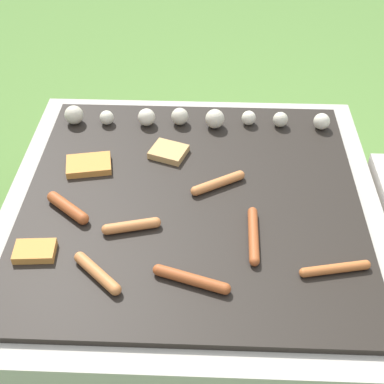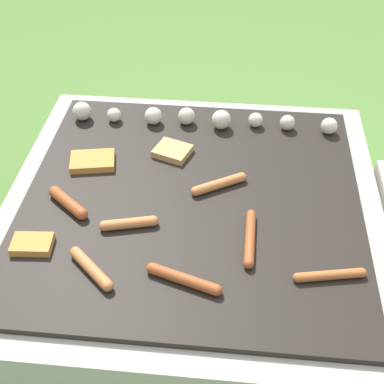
# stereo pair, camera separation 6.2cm
# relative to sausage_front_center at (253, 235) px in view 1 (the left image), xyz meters

# --- Properties ---
(ground_plane) EXTENTS (14.00, 14.00, 0.00)m
(ground_plane) POSITION_rel_sausage_front_center_xyz_m (-0.15, 0.14, -0.41)
(ground_plane) COLOR #567F38
(grill) EXTENTS (1.00, 1.00, 0.40)m
(grill) POSITION_rel_sausage_front_center_xyz_m (-0.15, 0.14, -0.21)
(grill) COLOR #B2AA9E
(grill) RESTS_ON ground_plane
(sausage_back_center) EXTENTS (0.18, 0.07, 0.03)m
(sausage_back_center) POSITION_rel_sausage_front_center_xyz_m (-0.14, -0.14, 0.00)
(sausage_back_center) COLOR #A34C23
(sausage_back_center) RESTS_ON grill
(sausage_back_right) EXTENTS (0.12, 0.11, 0.03)m
(sausage_back_right) POSITION_rel_sausage_front_center_xyz_m (-0.47, 0.08, 0.00)
(sausage_back_right) COLOR #A34C23
(sausage_back_right) RESTS_ON grill
(sausage_mid_left) EXTENTS (0.14, 0.06, 0.03)m
(sausage_mid_left) POSITION_rel_sausage_front_center_xyz_m (-0.30, 0.02, 0.00)
(sausage_mid_left) COLOR #C6753D
(sausage_mid_left) RESTS_ON grill
(sausage_mid_right) EXTENTS (0.15, 0.10, 0.03)m
(sausage_mid_right) POSITION_rel_sausage_front_center_xyz_m (-0.09, 0.19, 0.00)
(sausage_mid_right) COLOR #C6753D
(sausage_mid_right) RESTS_ON grill
(sausage_back_left) EXTENTS (0.17, 0.05, 0.02)m
(sausage_back_left) POSITION_rel_sausage_front_center_xyz_m (0.18, -0.10, -0.00)
(sausage_back_left) COLOR #B7602D
(sausage_back_left) RESTS_ON grill
(sausage_front_right) EXTENTS (0.12, 0.12, 0.03)m
(sausage_front_right) POSITION_rel_sausage_front_center_xyz_m (-0.36, -0.13, 0.00)
(sausage_front_right) COLOR #C6753D
(sausage_front_right) RESTS_ON grill
(sausage_front_center) EXTENTS (0.03, 0.19, 0.02)m
(sausage_front_center) POSITION_rel_sausage_front_center_xyz_m (0.00, 0.00, 0.00)
(sausage_front_center) COLOR #A34C23
(sausage_front_center) RESTS_ON grill
(bread_slice_left) EXTENTS (0.12, 0.11, 0.02)m
(bread_slice_left) POSITION_rel_sausage_front_center_xyz_m (-0.23, 0.33, -0.00)
(bread_slice_left) COLOR tan
(bread_slice_left) RESTS_ON grill
(bread_slice_right) EXTENTS (0.10, 0.07, 0.02)m
(bread_slice_right) POSITION_rel_sausage_front_center_xyz_m (-0.51, -0.07, -0.00)
(bread_slice_right) COLOR #D18438
(bread_slice_right) RESTS_ON grill
(bread_slice_center) EXTENTS (0.14, 0.11, 0.02)m
(bread_slice_center) POSITION_rel_sausage_front_center_xyz_m (-0.45, 0.26, -0.00)
(bread_slice_center) COLOR #D18438
(bread_slice_center) RESTS_ON grill
(mushroom_row) EXTENTS (0.81, 0.07, 0.06)m
(mushroom_row) POSITION_rel_sausage_front_center_xyz_m (-0.18, 0.48, 0.01)
(mushroom_row) COLOR beige
(mushroom_row) RESTS_ON grill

